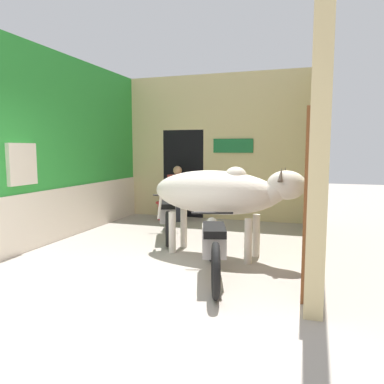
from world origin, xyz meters
name	(u,v)px	position (x,y,z in m)	size (l,w,h in m)	color
ground_plane	(108,293)	(0.00, 0.00, 0.00)	(30.00, 30.00, 0.00)	#9E9389
wall_left_shopfront	(69,150)	(-2.20, 2.37, 1.59)	(0.25, 4.76, 3.29)	green
wall_back_with_doorway	(207,157)	(-0.29, 5.02, 1.42)	(4.23, 0.93, 3.29)	#D1BC84
wall_right_with_door	(318,148)	(2.20, 2.33, 1.62)	(0.22, 4.76, 3.29)	#D1BC84
cow	(220,193)	(0.84, 1.85, 0.96)	(2.40, 0.98, 1.38)	beige
motorcycle_near	(213,244)	(0.99, 0.87, 0.43)	(0.77, 1.94, 0.75)	black
motorcycle_far	(168,215)	(-0.36, 2.70, 0.42)	(0.89, 1.88, 0.73)	black
shopkeeper_seated	(177,192)	(-0.77, 4.29, 0.64)	(0.42, 0.33, 1.23)	#282833
plastic_stool	(162,210)	(-1.11, 4.24, 0.22)	(0.30, 0.30, 0.42)	red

